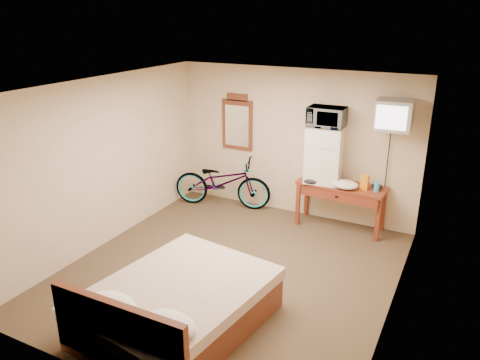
{
  "coord_description": "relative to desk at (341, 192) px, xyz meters",
  "views": [
    {
      "loc": [
        2.66,
        -4.91,
        3.36
      ],
      "look_at": [
        -0.2,
        0.69,
        1.07
      ],
      "focal_mm": 35.0,
      "sensor_mm": 36.0,
      "label": 1
    }
  ],
  "objects": [
    {
      "name": "room",
      "position": [
        -0.94,
        -2.0,
        0.62
      ],
      "size": [
        4.6,
        4.64,
        2.5
      ],
      "color": "#473723",
      "rests_on": "ground"
    },
    {
      "name": "desk",
      "position": [
        0.0,
        0.0,
        0.0
      ],
      "size": [
        1.43,
        0.63,
        0.75
      ],
      "color": "maroon",
      "rests_on": "floor"
    },
    {
      "name": "mini_fridge",
      "position": [
        -0.33,
        0.06,
        0.57
      ],
      "size": [
        0.6,
        0.59,
        0.9
      ],
      "color": "white",
      "rests_on": "desk"
    },
    {
      "name": "microwave",
      "position": [
        -0.33,
        0.06,
        1.17
      ],
      "size": [
        0.58,
        0.4,
        0.31
      ],
      "primitive_type": "imported",
      "rotation": [
        0.0,
        0.0,
        0.02
      ],
      "color": "white",
      "rests_on": "mini_fridge"
    },
    {
      "name": "snack_bag",
      "position": [
        0.37,
        -0.02,
        0.24
      ],
      "size": [
        0.13,
        0.09,
        0.24
      ],
      "primitive_type": "cube",
      "rotation": [
        0.0,
        0.0,
        -0.2
      ],
      "color": "orange",
      "rests_on": "desk"
    },
    {
      "name": "blue_cup",
      "position": [
        0.55,
        -0.02,
        0.19
      ],
      "size": [
        0.08,
        0.08,
        0.14
      ],
      "primitive_type": "cylinder",
      "color": "#3EABD6",
      "rests_on": "desk"
    },
    {
      "name": "cloth_cream",
      "position": [
        0.09,
        -0.11,
        0.18
      ],
      "size": [
        0.41,
        0.32,
        0.13
      ],
      "primitive_type": "ellipsoid",
      "color": "beige",
      "rests_on": "desk"
    },
    {
      "name": "cloth_dark_a",
      "position": [
        -0.46,
        -0.14,
        0.17
      ],
      "size": [
        0.3,
        0.22,
        0.11
      ],
      "primitive_type": "ellipsoid",
      "color": "black",
      "rests_on": "desk"
    },
    {
      "name": "cloth_dark_b",
      "position": [
        0.54,
        0.09,
        0.16
      ],
      "size": [
        0.17,
        0.14,
        0.08
      ],
      "primitive_type": "ellipsoid",
      "color": "black",
      "rests_on": "desk"
    },
    {
      "name": "crt_television",
      "position": [
        0.68,
        0.02,
        1.31
      ],
      "size": [
        0.53,
        0.6,
        0.44
      ],
      "color": "black",
      "rests_on": "room"
    },
    {
      "name": "wall_mirror",
      "position": [
        -2.0,
        0.27,
        0.86
      ],
      "size": [
        0.58,
        0.04,
        0.99
      ],
      "color": "#5F2D1B",
      "rests_on": "room"
    },
    {
      "name": "bicycle",
      "position": [
        -2.14,
        -0.05,
        -0.17
      ],
      "size": [
        1.86,
        1.01,
        0.93
      ],
      "primitive_type": "imported",
      "rotation": [
        0.0,
        0.0,
        1.8
      ],
      "color": "black",
      "rests_on": "floor"
    },
    {
      "name": "bed",
      "position": [
        -0.89,
        -3.37,
        -0.34
      ],
      "size": [
        1.83,
        2.26,
        0.9
      ],
      "color": "#5F2D1B",
      "rests_on": "floor"
    }
  ]
}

